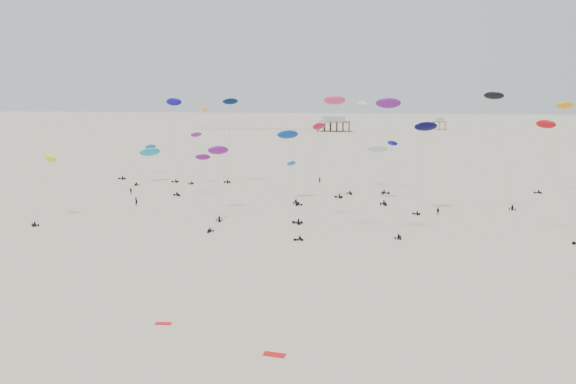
% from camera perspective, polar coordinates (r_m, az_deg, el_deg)
% --- Properties ---
extents(ground_plane, '(900.00, 900.00, 0.00)m').
position_cam_1_polar(ground_plane, '(217.51, 4.46, 3.37)').
color(ground_plane, '#C2B59A').
extents(pavilion_main, '(21.00, 13.00, 9.80)m').
position_cam_1_polar(pavilion_main, '(366.94, 4.66, 6.82)').
color(pavilion_main, brown).
rests_on(pavilion_main, ground).
extents(pavilion_small, '(9.00, 7.00, 8.00)m').
position_cam_1_polar(pavilion_small, '(398.48, 15.13, 6.66)').
color(pavilion_small, brown).
rests_on(pavilion_small, ground).
extents(pier_fence, '(80.20, 0.20, 1.50)m').
position_cam_1_polar(pier_fence, '(374.41, -3.36, 6.37)').
color(pier_fence, black).
rests_on(pier_fence, ground).
extents(rig_0, '(7.26, 16.68, 18.30)m').
position_cam_1_polar(rig_0, '(123.31, -7.10, 2.89)').
color(rig_0, black).
rests_on(rig_0, ground).
extents(rig_1, '(3.60, 7.23, 14.55)m').
position_cam_1_polar(rig_1, '(161.66, -9.44, 4.48)').
color(rig_1, black).
rests_on(rig_1, ground).
extents(rig_2, '(8.19, 13.19, 26.21)m').
position_cam_1_polar(rig_2, '(104.21, 4.06, 6.71)').
color(rig_2, black).
rests_on(rig_2, ground).
extents(rig_3, '(6.59, 12.64, 16.44)m').
position_cam_1_polar(rig_3, '(111.13, -8.42, 1.02)').
color(rig_3, black).
rests_on(rig_3, ground).
extents(rig_4, '(5.46, 12.42, 14.58)m').
position_cam_1_polar(rig_4, '(136.80, 9.22, 3.24)').
color(rig_4, black).
rests_on(rig_4, ground).
extents(rig_5, '(5.58, 9.26, 24.84)m').
position_cam_1_polar(rig_5, '(104.71, 10.31, 6.78)').
color(rig_5, black).
rests_on(rig_5, ground).
extents(rig_6, '(5.66, 16.66, 24.55)m').
position_cam_1_polar(rig_6, '(151.79, 7.38, 7.55)').
color(rig_6, black).
rests_on(rig_6, ground).
extents(rig_7, '(5.55, 12.94, 13.23)m').
position_cam_1_polar(rig_7, '(134.30, 0.60, 1.48)').
color(rig_7, black).
rests_on(rig_7, ground).
extents(rig_8, '(6.44, 13.31, 11.61)m').
position_cam_1_polar(rig_8, '(167.45, -13.96, 3.70)').
color(rig_8, black).
rests_on(rig_8, ground).
extents(rig_9, '(7.04, 13.54, 21.71)m').
position_cam_1_polar(rig_9, '(111.53, 25.67, 2.65)').
color(rig_9, black).
rests_on(rig_9, ground).
extents(rig_10, '(9.65, 6.83, 23.44)m').
position_cam_1_polar(rig_10, '(160.33, 25.89, 6.46)').
color(rig_10, black).
rests_on(rig_10, ground).
extents(rig_11, '(4.87, 14.97, 16.28)m').
position_cam_1_polar(rig_11, '(150.84, 10.27, 2.91)').
color(rig_11, black).
rests_on(rig_11, ground).
extents(rig_12, '(9.28, 11.27, 22.36)m').
position_cam_1_polar(rig_12, '(166.73, -9.31, 6.34)').
color(rig_12, black).
rests_on(rig_12, ground).
extents(rig_13, '(5.07, 7.88, 24.09)m').
position_cam_1_polar(rig_13, '(162.47, -5.94, 7.51)').
color(rig_13, black).
rests_on(rig_13, ground).
extents(rig_14, '(4.68, 4.38, 24.31)m').
position_cam_1_polar(rig_14, '(142.49, -11.44, 6.71)').
color(rig_14, black).
rests_on(rig_14, ground).
extents(rig_15, '(7.02, 11.39, 17.24)m').
position_cam_1_polar(rig_15, '(135.62, 0.12, 4.72)').
color(rig_15, black).
rests_on(rig_15, ground).
extents(rig_16, '(8.29, 6.15, 25.99)m').
position_cam_1_polar(rig_16, '(132.51, 20.64, 6.26)').
color(rig_16, black).
rests_on(rig_16, ground).
extents(rig_17, '(5.83, 13.80, 15.40)m').
position_cam_1_polar(rig_17, '(126.54, -23.25, 2.09)').
color(rig_17, black).
rests_on(rig_17, ground).
extents(rig_18, '(6.01, 10.58, 19.82)m').
position_cam_1_polar(rig_18, '(126.54, 13.75, 5.75)').
color(rig_18, black).
rests_on(rig_18, ground).
extents(rig_19, '(6.20, 17.07, 16.31)m').
position_cam_1_polar(rig_19, '(180.07, -14.79, 3.35)').
color(rig_19, black).
rests_on(rig_19, ground).
extents(rig_20, '(7.74, 6.12, 19.44)m').
position_cam_1_polar(rig_20, '(138.50, 3.95, 4.81)').
color(rig_20, black).
rests_on(rig_20, ground).
extents(rig_21, '(5.96, 11.85, 20.05)m').
position_cam_1_polar(rig_21, '(113.83, 2.28, 2.88)').
color(rig_21, black).
rests_on(rig_21, ground).
extents(spectator_0, '(0.99, 0.85, 2.29)m').
position_cam_1_polar(spectator_0, '(133.19, -15.14, -1.33)').
color(spectator_0, black).
rests_on(spectator_0, ground).
extents(spectator_1, '(1.01, 0.68, 1.92)m').
position_cam_1_polar(spectator_1, '(123.02, 14.99, -2.27)').
color(spectator_1, black).
rests_on(spectator_1, ground).
extents(spectator_2, '(1.22, 0.81, 1.90)m').
position_cam_1_polar(spectator_2, '(148.09, -15.66, -0.22)').
color(spectator_2, black).
rests_on(spectator_2, ground).
extents(spectator_3, '(0.89, 0.80, 2.02)m').
position_cam_1_polar(spectator_3, '(160.15, 3.23, 0.92)').
color(spectator_3, black).
rests_on(spectator_3, ground).
extents(grounded_kite_a, '(2.30, 1.19, 0.08)m').
position_cam_1_polar(grounded_kite_a, '(58.10, -1.40, -16.22)').
color(grounded_kite_a, red).
rests_on(grounded_kite_a, ground).
extents(grounded_kite_b, '(1.86, 0.87, 0.07)m').
position_cam_1_polar(grounded_kite_b, '(66.48, -12.56, -12.93)').
color(grounded_kite_b, red).
rests_on(grounded_kite_b, ground).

